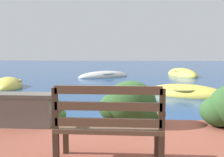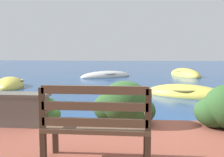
# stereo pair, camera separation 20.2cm
# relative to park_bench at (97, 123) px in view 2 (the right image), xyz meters

# --- Properties ---
(ground_plane) EXTENTS (80.00, 80.00, 0.00)m
(ground_plane) POSITION_rel_park_bench_xyz_m (0.38, 1.95, -0.70)
(ground_plane) COLOR navy
(park_bench) EXTENTS (1.21, 0.48, 0.93)m
(park_bench) POSITION_rel_park_bench_xyz_m (0.00, 0.00, 0.00)
(park_bench) COLOR #433123
(park_bench) RESTS_ON patio_terrace
(hedge_clump_left) EXTENTS (0.71, 0.51, 0.48)m
(hedge_clump_left) POSITION_rel_park_bench_xyz_m (-1.25, 1.61, -0.27)
(hedge_clump_left) COLOR #38662D
(hedge_clump_left) RESTS_ON patio_terrace
(hedge_clump_centre) EXTENTS (1.13, 0.81, 0.77)m
(hedge_clump_centre) POSITION_rel_park_bench_xyz_m (0.24, 1.68, -0.15)
(hedge_clump_centre) COLOR #284C23
(hedge_clump_centre) RESTS_ON patio_terrace
(rowboat_nearest) EXTENTS (3.04, 2.29, 0.68)m
(rowboat_nearest) POSITION_rel_park_bench_xyz_m (2.20, 6.02, -0.64)
(rowboat_nearest) COLOR #DBC64C
(rowboat_nearest) RESTS_ON ground_plane
(rowboat_mid) EXTENTS (2.05, 2.73, 0.74)m
(rowboat_mid) POSITION_rel_park_bench_xyz_m (-5.00, 7.59, -0.64)
(rowboat_mid) COLOR #DBC64C
(rowboat_mid) RESTS_ON ground_plane
(rowboat_far) EXTENTS (3.46, 3.08, 0.64)m
(rowboat_far) POSITION_rel_park_bench_xyz_m (-1.30, 12.24, -0.65)
(rowboat_far) COLOR silver
(rowboat_far) RESTS_ON ground_plane
(rowboat_outer) EXTENTS (2.03, 3.28, 0.85)m
(rowboat_outer) POSITION_rel_park_bench_xyz_m (3.61, 13.41, -0.63)
(rowboat_outer) COLOR #DBC64C
(rowboat_outer) RESTS_ON ground_plane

